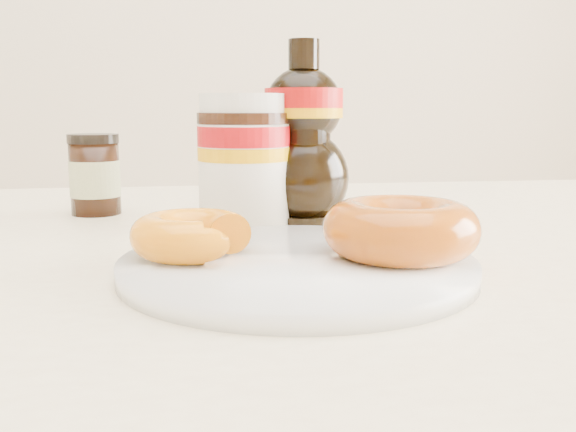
{
  "coord_description": "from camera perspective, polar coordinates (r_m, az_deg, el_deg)",
  "views": [
    {
      "loc": [
        0.01,
        -0.45,
        0.87
      ],
      "look_at": [
        0.07,
        0.05,
        0.79
      ],
      "focal_mm": 40.0,
      "sensor_mm": 36.0,
      "label": 1
    }
  ],
  "objects": [
    {
      "name": "donut_whole",
      "position": [
        0.47,
        9.98,
        -1.12
      ],
      "size": [
        0.15,
        0.15,
        0.04
      ],
      "primitive_type": "torus",
      "rotation": [
        0.0,
        0.0,
        -0.4
      ],
      "color": "#AF520B",
      "rests_on": "plate"
    },
    {
      "name": "nutella_jar",
      "position": [
        0.66,
        -3.93,
        5.46
      ],
      "size": [
        0.09,
        0.09,
        0.13
      ],
      "rotation": [
        0.0,
        0.0,
        0.43
      ],
      "color": "white",
      "rests_on": "dining_table"
    },
    {
      "name": "donut_bitten",
      "position": [
        0.47,
        -8.59,
        -1.67
      ],
      "size": [
        0.1,
        0.1,
        0.03
      ],
      "primitive_type": "torus",
      "rotation": [
        0.0,
        0.0,
        0.1
      ],
      "color": "orange",
      "rests_on": "plate"
    },
    {
      "name": "syrup_bottle",
      "position": [
        0.68,
        1.39,
        7.47
      ],
      "size": [
        0.12,
        0.11,
        0.19
      ],
      "primitive_type": null,
      "rotation": [
        0.0,
        0.0,
        -0.41
      ],
      "color": "black",
      "rests_on": "dining_table"
    },
    {
      "name": "dining_table",
      "position": [
        0.59,
        -7.93,
        -10.81
      ],
      "size": [
        1.4,
        0.9,
        0.75
      ],
      "color": "#F7E8BB",
      "rests_on": "ground"
    },
    {
      "name": "plate",
      "position": [
        0.47,
        0.82,
        -4.42
      ],
      "size": [
        0.26,
        0.26,
        0.01
      ],
      "color": "white",
      "rests_on": "dining_table"
    },
    {
      "name": "dark_jar",
      "position": [
        0.76,
        -16.79,
        3.49
      ],
      "size": [
        0.06,
        0.06,
        0.09
      ],
      "rotation": [
        0.0,
        0.0,
        0.22
      ],
      "color": "black",
      "rests_on": "dining_table"
    }
  ]
}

